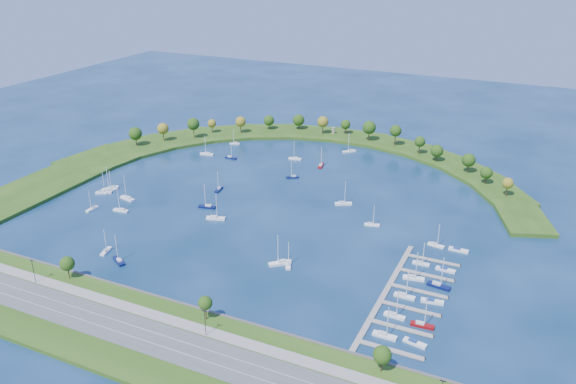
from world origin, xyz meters
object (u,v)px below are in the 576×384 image
at_px(moored_boat_3, 349,151).
at_px(moored_boat_19, 110,188).
at_px(moored_boat_0, 106,250).
at_px(docked_boat_0, 384,335).
at_px(moored_boat_5, 295,158).
at_px(moored_boat_6, 293,177).
at_px(docked_boat_10, 436,245).
at_px(docked_boat_11, 458,250).
at_px(moored_boat_17, 121,210).
at_px(docked_boat_4, 404,295).
at_px(moored_boat_16, 207,154).
at_px(moored_boat_11, 110,190).
at_px(moored_boat_2, 321,165).
at_px(docked_boat_5, 432,301).
at_px(docked_boat_7, 439,285).
at_px(dock_system, 404,297).
at_px(moored_boat_9, 216,218).
at_px(moored_boat_14, 219,189).
at_px(docked_boat_2, 395,315).
at_px(docked_boat_3, 422,324).
at_px(moored_boat_1, 231,157).
at_px(moored_boat_21, 235,143).
at_px(moored_boat_10, 127,198).
at_px(moored_boat_13, 372,224).
at_px(harbor_tower, 333,131).
at_px(moored_boat_7, 289,264).
at_px(moored_boat_12, 343,203).
at_px(moored_boat_8, 280,262).
at_px(moored_boat_4, 103,192).
at_px(docked_boat_1, 415,343).
at_px(docked_boat_6, 413,277).
at_px(moored_boat_20, 92,208).
at_px(moored_boat_18, 207,206).
at_px(moored_boat_15, 119,260).
at_px(docked_boat_9, 445,270).

relative_size(moored_boat_3, moored_boat_19, 0.99).
height_order(moored_boat_0, docked_boat_0, docked_boat_0).
distance_m(moored_boat_5, moored_boat_6, 31.40).
bearing_deg(docked_boat_10, docked_boat_11, 7.84).
xyz_separation_m(moored_boat_17, docked_boat_4, (151.07, -15.17, -0.00)).
bearing_deg(moored_boat_16, moored_boat_11, 66.34).
height_order(moored_boat_2, moored_boat_19, moored_boat_19).
relative_size(moored_boat_5, docked_boat_0, 0.95).
bearing_deg(docked_boat_5, docked_boat_7, 81.51).
distance_m(dock_system, moored_boat_17, 151.64).
distance_m(moored_boat_2, moored_boat_5, 19.97).
height_order(dock_system, moored_boat_9, moored_boat_9).
relative_size(dock_system, moored_boat_14, 7.30).
relative_size(dock_system, docked_boat_2, 7.05).
relative_size(moored_boat_3, docked_boat_0, 1.05).
bearing_deg(docked_boat_3, moored_boat_1, 137.57).
xyz_separation_m(moored_boat_11, docked_boat_10, (175.52, 13.59, -0.03)).
distance_m(moored_boat_21, docked_boat_11, 186.11).
xyz_separation_m(moored_boat_1, moored_boat_3, (64.22, 43.57, 0.05)).
height_order(moored_boat_10, moored_boat_19, moored_boat_10).
bearing_deg(docked_boat_11, moored_boat_10, -172.61).
xyz_separation_m(moored_boat_13, docked_boat_7, (40.63, -41.21, 0.09)).
relative_size(harbor_tower, moored_boat_13, 0.41).
relative_size(moored_boat_5, moored_boat_10, 0.86).
xyz_separation_m(moored_boat_10, moored_boat_11, (-15.41, 4.45, -0.05)).
xyz_separation_m(moored_boat_3, docked_boat_4, (75.93, -150.75, -0.03)).
height_order(moored_boat_3, moored_boat_19, moored_boat_19).
bearing_deg(moored_boat_7, moored_boat_17, 61.76).
bearing_deg(moored_boat_7, moored_boat_12, -20.59).
bearing_deg(moored_boat_1, moored_boat_11, -111.82).
height_order(docked_boat_2, docked_boat_3, docked_boat_3).
height_order(moored_boat_14, docked_boat_3, docked_boat_3).
relative_size(moored_boat_1, moored_boat_8, 0.81).
bearing_deg(docked_boat_5, docked_boat_10, 91.68).
xyz_separation_m(moored_boat_4, moored_boat_13, (144.91, 24.70, -0.05)).
bearing_deg(moored_boat_12, moored_boat_3, 79.58).
bearing_deg(docked_boat_1, docked_boat_7, 99.93).
distance_m(moored_boat_4, moored_boat_6, 106.15).
relative_size(moored_boat_5, moored_boat_13, 1.12).
relative_size(harbor_tower, moored_boat_8, 0.31).
bearing_deg(moored_boat_0, moored_boat_7, -86.02).
bearing_deg(docked_boat_7, docked_boat_6, 178.91).
bearing_deg(moored_boat_20, docked_boat_7, 94.86).
height_order(moored_boat_13, moored_boat_18, moored_boat_18).
bearing_deg(docked_boat_2, moored_boat_11, 167.86).
xyz_separation_m(moored_boat_9, moored_boat_15, (-15.50, -53.47, -0.03)).
bearing_deg(moored_boat_19, docked_boat_4, 110.57).
xyz_separation_m(docked_boat_9, docked_boat_11, (1.89, 19.52, 0.04)).
relative_size(moored_boat_5, moored_boat_8, 0.84).
distance_m(moored_boat_11, moored_boat_19, 3.50).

